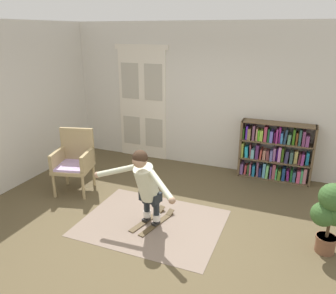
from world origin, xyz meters
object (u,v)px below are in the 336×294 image
Objects in this scene: potted_plant at (331,212)px; person_skier at (145,182)px; bookshelf at (275,153)px; skis_pair at (153,221)px; wicker_chair at (74,159)px.

potted_plant is 0.72× the size of person_skier.
bookshelf is 2.89m from person_skier.
bookshelf is at bearing 111.78° from potted_plant.
person_skier is (-0.04, -0.15, 0.70)m from skis_pair.
wicker_chair is 1.81m from person_skier.
skis_pair is at bearing -175.94° from potted_plant.
person_skier is at bearing -172.38° from potted_plant.
wicker_chair is at bearing 159.88° from person_skier.
person_skier reaches higher than skis_pair.
wicker_chair is 1.87m from skis_pair.
skis_pair is (-2.35, -0.17, -0.58)m from potted_plant.
potted_plant is at bearing -4.22° from wicker_chair.
person_skier reaches higher than potted_plant.
bookshelf is 2.29m from potted_plant.
wicker_chair is at bearing 175.78° from potted_plant.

